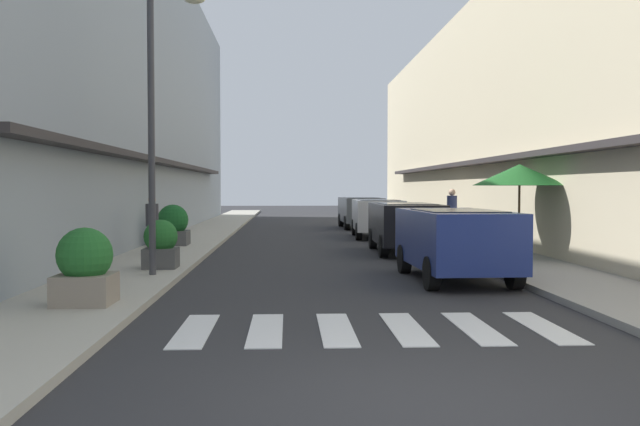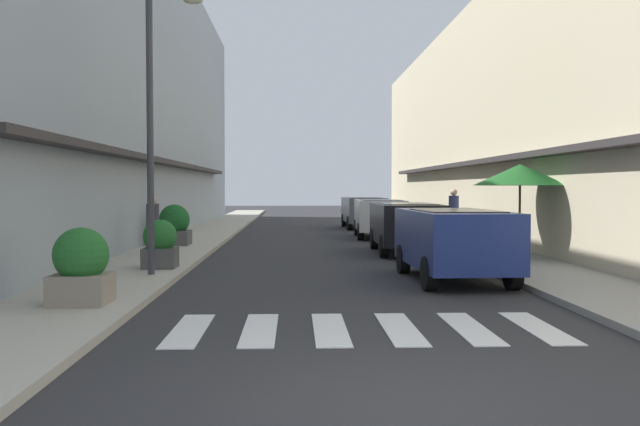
% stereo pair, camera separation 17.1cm
% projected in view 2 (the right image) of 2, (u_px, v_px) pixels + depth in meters
% --- Properties ---
extents(ground_plane, '(99.58, 99.58, 0.00)m').
position_uv_depth(ground_plane, '(322.00, 243.00, 23.96)').
color(ground_plane, '#2B2B2D').
extents(sidewalk_left, '(2.30, 63.37, 0.12)m').
position_uv_depth(sidewalk_left, '(192.00, 241.00, 23.79)').
color(sidewalk_left, '#ADA899').
rests_on(sidewalk_left, ground_plane).
extents(sidewalk_right, '(2.30, 63.37, 0.12)m').
position_uv_depth(sidewalk_right, '(450.00, 241.00, 24.12)').
color(sidewalk_right, gray).
rests_on(sidewalk_right, ground_plane).
extents(building_row_left, '(5.50, 42.74, 11.36)m').
position_uv_depth(building_row_left, '(95.00, 84.00, 24.71)').
color(building_row_left, '#939EA8').
rests_on(building_row_left, ground_plane).
extents(building_row_right, '(5.50, 42.74, 8.91)m').
position_uv_depth(building_row_right, '(540.00, 119.00, 25.36)').
color(building_row_right, beige).
rests_on(building_row_right, ground_plane).
extents(crosswalk, '(5.20, 2.20, 0.01)m').
position_uv_depth(crosswalk, '(365.00, 329.00, 9.29)').
color(crosswalk, silver).
rests_on(crosswalk, ground_plane).
extents(parked_car_near, '(1.90, 4.00, 1.47)m').
position_uv_depth(parked_car_near, '(454.00, 236.00, 14.05)').
color(parked_car_near, navy).
rests_on(parked_car_near, ground_plane).
extents(parked_car_mid, '(1.88, 4.28, 1.47)m').
position_uv_depth(parked_car_mid, '(406.00, 222.00, 20.08)').
color(parked_car_mid, black).
rests_on(parked_car_mid, ground_plane).
extents(parked_car_far, '(1.95, 4.15, 1.47)m').
position_uv_depth(parked_car_far, '(380.00, 214.00, 26.31)').
color(parked_car_far, silver).
rests_on(parked_car_far, ground_plane).
extents(parked_car_distant, '(1.86, 4.40, 1.47)m').
position_uv_depth(parked_car_distant, '(363.00, 209.00, 32.48)').
color(parked_car_distant, '#4C5156').
rests_on(parked_car_distant, ground_plane).
extents(street_lamp, '(1.19, 0.28, 5.92)m').
position_uv_depth(street_lamp, '(158.00, 102.00, 14.10)').
color(street_lamp, '#38383D').
rests_on(street_lamp, sidewalk_left).
extents(cafe_umbrella, '(2.39, 2.39, 2.41)m').
position_uv_depth(cafe_umbrella, '(520.00, 175.00, 17.68)').
color(cafe_umbrella, '#262626').
rests_on(cafe_umbrella, sidewalk_right).
extents(planter_corner, '(0.86, 0.86, 1.19)m').
position_uv_depth(planter_corner, '(81.00, 267.00, 10.60)').
color(planter_corner, gray).
rests_on(planter_corner, sidewalk_left).
extents(planter_midblock, '(0.75, 0.75, 1.09)m').
position_uv_depth(planter_midblock, '(160.00, 244.00, 15.38)').
color(planter_midblock, '#4C4C4C').
rests_on(planter_midblock, sidewalk_left).
extents(planter_far, '(0.97, 0.97, 1.27)m').
position_uv_depth(planter_far, '(174.00, 225.00, 21.59)').
color(planter_far, '#4C4C4C').
rests_on(planter_far, sidewalk_left).
extents(pedestrian_walking_near, '(0.34, 0.34, 1.77)m').
position_uv_depth(pedestrian_walking_near, '(454.00, 213.00, 23.12)').
color(pedestrian_walking_near, '#282B33').
rests_on(pedestrian_walking_near, sidewalk_right).
extents(pedestrian_walking_far, '(0.34, 0.34, 1.58)m').
position_uv_depth(pedestrian_walking_far, '(153.00, 224.00, 18.41)').
color(pedestrian_walking_far, '#282B33').
rests_on(pedestrian_walking_far, sidewalk_left).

